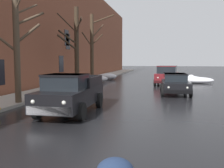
% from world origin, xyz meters
% --- Properties ---
extents(left_sidewalk_slab, '(2.64, 80.00, 0.16)m').
position_xyz_m(left_sidewalk_slab, '(-6.56, 18.00, 0.08)').
color(left_sidewalk_slab, '#A8A399').
rests_on(left_sidewalk_slab, ground).
extents(brick_townhouse_facade, '(0.63, 80.00, 11.99)m').
position_xyz_m(brick_townhouse_facade, '(-8.38, 18.00, 5.99)').
color(brick_townhouse_facade, brown).
rests_on(brick_townhouse_facade, ground).
extents(snow_bank_near_corner_left, '(2.36, 1.10, 0.67)m').
position_xyz_m(snow_bank_near_corner_left, '(-5.29, 21.81, 0.31)').
color(snow_bank_near_corner_left, white).
rests_on(snow_bank_near_corner_left, ground).
extents(snow_bank_along_left_kerb, '(2.97, 1.25, 0.71)m').
position_xyz_m(snow_bank_along_left_kerb, '(5.08, 25.40, 0.32)').
color(snow_bank_along_left_kerb, white).
rests_on(snow_bank_along_left_kerb, ground).
extents(snow_bank_mid_block_left, '(2.72, 0.96, 0.75)m').
position_xyz_m(snow_bank_mid_block_left, '(-5.39, 24.61, 0.37)').
color(snow_bank_mid_block_left, white).
rests_on(snow_bank_mid_block_left, ground).
extents(snow_bank_near_corner_right, '(1.73, 1.42, 0.66)m').
position_xyz_m(snow_bank_near_corner_right, '(5.01, 29.20, 0.27)').
color(snow_bank_near_corner_right, white).
rests_on(snow_bank_near_corner_right, ground).
extents(snow_bank_along_right_kerb, '(2.15, 1.11, 0.75)m').
position_xyz_m(snow_bank_along_right_kerb, '(-4.79, 28.30, 0.36)').
color(snow_bank_along_right_kerb, white).
rests_on(snow_bank_along_right_kerb, ground).
extents(bare_tree_second_along_sidewalk, '(3.41, 2.33, 6.48)m').
position_xyz_m(bare_tree_second_along_sidewalk, '(-5.48, 10.32, 3.26)').
color(bare_tree_second_along_sidewalk, '#4C3D2D').
rests_on(bare_tree_second_along_sidewalk, ground).
extents(bare_tree_mid_block, '(2.16, 2.50, 6.78)m').
position_xyz_m(bare_tree_mid_block, '(-5.51, 19.21, 3.53)').
color(bare_tree_mid_block, '#382B1E').
rests_on(bare_tree_mid_block, ground).
extents(bare_tree_far_down_block, '(2.65, 3.81, 7.00)m').
position_xyz_m(bare_tree_far_down_block, '(-5.41, 23.96, 3.72)').
color(bare_tree_far_down_block, '#423323').
rests_on(bare_tree_far_down_block, ground).
extents(pickup_truck_black_approaching_near_lane, '(2.14, 4.97, 1.76)m').
position_xyz_m(pickup_truck_black_approaching_near_lane, '(-2.12, 9.02, 0.88)').
color(pickup_truck_black_approaching_near_lane, black).
rests_on(pickup_truck_black_approaching_near_lane, ground).
extents(sedan_black_parked_kerbside_close, '(2.08, 4.46, 1.42)m').
position_xyz_m(sedan_black_parked_kerbside_close, '(2.60, 16.59, 0.75)').
color(sedan_black_parked_kerbside_close, black).
rests_on(sedan_black_parked_kerbside_close, ground).
extents(suv_maroon_parked_kerbside_mid, '(2.38, 4.48, 1.82)m').
position_xyz_m(suv_maroon_parked_kerbside_mid, '(2.10, 23.08, 0.99)').
color(suv_maroon_parked_kerbside_mid, maroon).
rests_on(suv_maroon_parked_kerbside_mid, ground).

